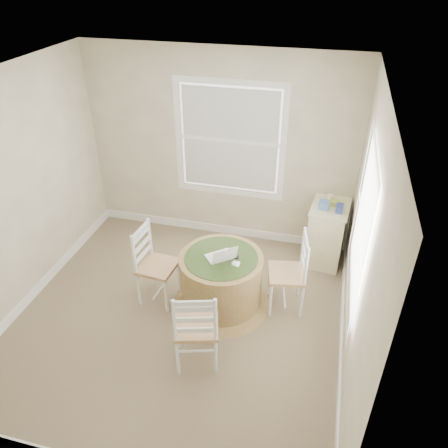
% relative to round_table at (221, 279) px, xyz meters
% --- Properties ---
extents(room, '(3.64, 3.64, 2.64)m').
position_rel_round_table_xyz_m(room, '(-0.24, -0.18, 0.93)').
color(room, '#867455').
rests_on(room, ground).
extents(round_table, '(1.12, 1.12, 0.67)m').
position_rel_round_table_xyz_m(round_table, '(0.00, 0.00, 0.00)').
color(round_table, '#9C8146').
rests_on(round_table, ground).
extents(chair_left, '(0.44, 0.45, 0.95)m').
position_rel_round_table_xyz_m(chair_left, '(-0.73, -0.09, 0.11)').
color(chair_left, white).
rests_on(chair_left, ground).
extents(chair_near, '(0.52, 0.50, 0.95)m').
position_rel_round_table_xyz_m(chair_near, '(-0.02, -0.86, 0.11)').
color(chair_near, white).
rests_on(chair_near, ground).
extents(chair_right, '(0.47, 0.49, 0.95)m').
position_rel_round_table_xyz_m(chair_right, '(0.72, 0.15, 0.11)').
color(chair_right, white).
rests_on(chair_right, ground).
extents(laptop, '(0.39, 0.38, 0.21)m').
position_rel_round_table_xyz_m(laptop, '(0.00, -0.01, 0.33)').
color(laptop, white).
rests_on(laptop, round_table).
extents(mouse, '(0.06, 0.09, 0.03)m').
position_rel_round_table_xyz_m(mouse, '(0.16, -0.07, 0.31)').
color(mouse, white).
rests_on(mouse, round_table).
extents(phone, '(0.05, 0.09, 0.02)m').
position_rel_round_table_xyz_m(phone, '(0.20, -0.08, 0.30)').
color(phone, '#B7BABF').
rests_on(phone, round_table).
extents(keys, '(0.06, 0.05, 0.02)m').
position_rel_round_table_xyz_m(keys, '(0.16, 0.03, 0.31)').
color(keys, black).
rests_on(keys, round_table).
extents(corner_chest, '(0.52, 0.66, 0.83)m').
position_rel_round_table_xyz_m(corner_chest, '(1.11, 1.17, 0.05)').
color(corner_chest, beige).
rests_on(corner_chest, ground).
extents(tissue_box, '(0.13, 0.13, 0.10)m').
position_rel_round_table_xyz_m(tissue_box, '(1.02, 1.08, 0.51)').
color(tissue_box, '#537BBF').
rests_on(tissue_box, corner_chest).
extents(box_yellow, '(0.16, 0.11, 0.06)m').
position_rel_round_table_xyz_m(box_yellow, '(1.17, 1.20, 0.49)').
color(box_yellow, '#B0C244').
rests_on(box_yellow, corner_chest).
extents(box_blue, '(0.09, 0.09, 0.12)m').
position_rel_round_table_xyz_m(box_blue, '(1.22, 1.02, 0.52)').
color(box_blue, '#2F3F8E').
rests_on(box_blue, corner_chest).
extents(cup_cream, '(0.07, 0.07, 0.09)m').
position_rel_round_table_xyz_m(cup_cream, '(1.08, 1.30, 0.50)').
color(cup_cream, beige).
rests_on(cup_cream, corner_chest).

